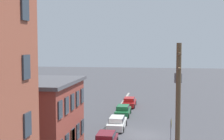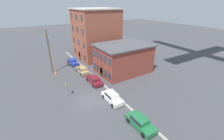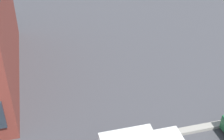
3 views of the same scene
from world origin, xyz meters
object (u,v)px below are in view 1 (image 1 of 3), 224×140
(caution_sign, at_px, (171,128))
(car_red, at_px, (129,102))
(car_white, at_px, (117,122))
(car_green, at_px, (123,110))
(car_maroon, at_px, (106,140))
(utility_pole, at_px, (178,118))

(caution_sign, bearing_deg, car_red, 17.35)
(car_white, bearing_deg, car_green, 0.91)
(car_maroon, xyz_separation_m, car_white, (6.84, -0.11, 0.00))
(utility_pole, bearing_deg, car_green, 14.15)
(utility_pole, bearing_deg, car_white, 19.11)
(car_maroon, xyz_separation_m, car_green, (13.55, 0.00, 0.00))
(car_maroon, relative_size, car_red, 1.00)
(car_maroon, xyz_separation_m, car_red, (19.91, -0.22, 0.00))
(utility_pole, bearing_deg, car_red, 10.80)
(car_maroon, distance_m, car_green, 13.55)
(car_red, distance_m, caution_sign, 19.27)
(car_green, bearing_deg, car_white, -179.09)
(car_red, relative_size, utility_pole, 0.46)
(car_red, distance_m, utility_pole, 30.74)
(car_maroon, relative_size, car_white, 1.00)
(car_red, bearing_deg, car_white, 179.48)
(car_maroon, bearing_deg, caution_sign, -75.49)
(car_maroon, relative_size, utility_pole, 0.46)
(car_maroon, distance_m, car_red, 19.91)
(car_white, distance_m, car_green, 6.70)
(car_red, height_order, utility_pole, utility_pole)
(car_green, distance_m, utility_pole, 24.66)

